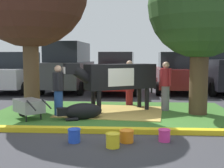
# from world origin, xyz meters

# --- Properties ---
(ground_plane) EXTENTS (80.00, 80.00, 0.00)m
(ground_plane) POSITION_xyz_m (0.00, 0.00, 0.00)
(ground_plane) COLOR #38383D
(grass_island) EXTENTS (7.58, 4.42, 0.02)m
(grass_island) POSITION_xyz_m (0.10, 1.53, 0.01)
(grass_island) COLOR #386B28
(grass_island) RESTS_ON ground
(curb_yellow) EXTENTS (8.78, 0.24, 0.12)m
(curb_yellow) POSITION_xyz_m (0.10, -0.83, 0.06)
(curb_yellow) COLOR yellow
(curb_yellow) RESTS_ON ground
(hay_bedding) EXTENTS (3.49, 2.80, 0.04)m
(hay_bedding) POSITION_xyz_m (0.03, 1.65, 0.03)
(hay_bedding) COLOR tan
(hay_bedding) RESTS_ON ground
(shade_tree_right) EXTENTS (3.20, 3.20, 4.96)m
(shade_tree_right) POSITION_xyz_m (2.75, 1.54, 3.31)
(shade_tree_right) COLOR #4C3823
(shade_tree_right) RESTS_ON ground
(cow_holstein) EXTENTS (2.90, 1.86, 1.60)m
(cow_holstein) POSITION_xyz_m (0.22, 1.80, 1.14)
(cow_holstein) COLOR black
(cow_holstein) RESTS_ON ground
(calf_lying) EXTENTS (1.33, 0.82, 0.48)m
(calf_lying) POSITION_xyz_m (-0.75, 0.56, 0.24)
(calf_lying) COLOR black
(calf_lying) RESTS_ON ground
(person_handler) EXTENTS (0.53, 0.34, 1.66)m
(person_handler) POSITION_xyz_m (0.61, 3.07, 0.89)
(person_handler) COLOR maroon
(person_handler) RESTS_ON ground
(person_visitor_near) EXTENTS (0.34, 0.47, 1.64)m
(person_visitor_near) POSITION_xyz_m (1.80, 2.06, 0.88)
(person_visitor_near) COLOR slate
(person_visitor_near) RESTS_ON ground
(person_visitor_far) EXTENTS (0.34, 0.52, 1.55)m
(person_visitor_far) POSITION_xyz_m (-1.52, 0.95, 0.83)
(person_visitor_far) COLOR #23478C
(person_visitor_far) RESTS_ON ground
(wheelbarrow) EXTENTS (1.33, 1.36, 0.63)m
(wheelbarrow) POSITION_xyz_m (-2.28, 0.49, 0.39)
(wheelbarrow) COLOR gray
(wheelbarrow) RESTS_ON ground
(bucket_blue) EXTENTS (0.28, 0.28, 0.29)m
(bucket_blue) POSITION_xyz_m (-0.55, -1.63, 0.15)
(bucket_blue) COLOR blue
(bucket_blue) RESTS_ON ground
(bucket_yellow) EXTENTS (0.30, 0.30, 0.29)m
(bucket_yellow) POSITION_xyz_m (0.29, -1.93, 0.15)
(bucket_yellow) COLOR yellow
(bucket_yellow) RESTS_ON ground
(bucket_orange) EXTENTS (0.32, 0.32, 0.26)m
(bucket_orange) POSITION_xyz_m (0.56, -1.55, 0.14)
(bucket_orange) COLOR orange
(bucket_orange) RESTS_ON ground
(bucket_pink) EXTENTS (0.27, 0.27, 0.26)m
(bucket_pink) POSITION_xyz_m (1.36, -1.45, 0.14)
(bucket_pink) COLOR #EA3893
(bucket_pink) RESTS_ON ground
(sedan_silver) EXTENTS (2.18, 4.48, 2.02)m
(sedan_silver) POSITION_xyz_m (-5.13, 6.99, 0.98)
(sedan_silver) COLOR silver
(sedan_silver) RESTS_ON ground
(suv_dark_grey) EXTENTS (2.29, 4.68, 2.52)m
(suv_dark_grey) POSITION_xyz_m (-2.54, 7.17, 1.27)
(suv_dark_grey) COLOR #3D3D42
(suv_dark_grey) RESTS_ON ground
(sedan_red) EXTENTS (2.18, 4.48, 2.02)m
(sedan_red) POSITION_xyz_m (-0.01, 6.88, 0.98)
(sedan_red) COLOR red
(sedan_red) RESTS_ON ground
(sedan_blue) EXTENTS (2.18, 4.48, 2.02)m
(sedan_blue) POSITION_xyz_m (2.91, 7.28, 0.98)
(sedan_blue) COLOR maroon
(sedan_blue) RESTS_ON ground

